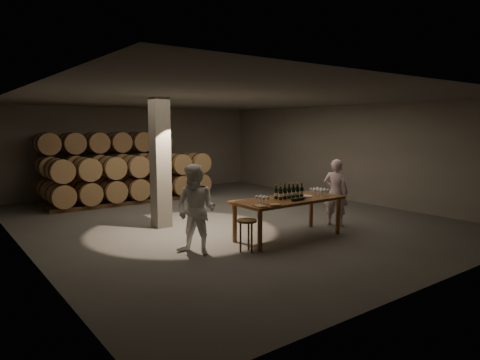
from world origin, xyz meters
TOP-DOWN VIEW (x-y plane):
  - room at (-1.80, 0.20)m, footprint 12.00×12.00m
  - tasting_table at (0.00, -2.50)m, footprint 2.60×1.10m
  - barrel_stack_back at (-1.35, 5.20)m, footprint 4.70×0.95m
  - barrel_stack_front at (-0.96, 3.80)m, footprint 5.48×0.95m
  - bottle_cluster at (0.07, -2.44)m, footprint 0.73×0.23m
  - lying_bottles at (-0.02, -2.83)m, footprint 0.44×0.07m
  - glass_cluster_left at (-0.85, -2.60)m, footprint 0.19×0.30m
  - glass_cluster_right at (0.94, -2.55)m, footprint 0.30×0.41m
  - plate at (0.53, -2.53)m, footprint 0.29×0.29m
  - notebook_near at (-0.82, -2.95)m, footprint 0.27×0.25m
  - notebook_corner at (-1.12, -2.87)m, footprint 0.26×0.31m
  - pen at (-0.69, -2.95)m, footprint 0.16×0.02m
  - stool at (-1.42, -2.81)m, footprint 0.40×0.40m
  - person_man at (1.79, -2.32)m, footprint 0.65×0.74m
  - person_woman at (-2.30, -2.32)m, footprint 1.01×1.08m

SIDE VIEW (x-z plane):
  - stool at x=-1.42m, z-range 0.21..0.87m
  - tasting_table at x=0.00m, z-range 0.35..1.25m
  - barrel_stack_front at x=-0.96m, z-range 0.04..1.61m
  - person_man at x=1.79m, z-range 0.00..1.69m
  - person_woman at x=-2.30m, z-range 0.00..1.78m
  - pen at x=-0.69m, z-range 0.90..0.91m
  - plate at x=0.53m, z-range 0.90..0.92m
  - notebook_corner at x=-1.12m, z-range 0.90..0.92m
  - notebook_near at x=-0.82m, z-range 0.90..0.93m
  - lying_bottles at x=-0.02m, z-range 0.90..0.97m
  - glass_cluster_right at x=0.94m, z-range 0.93..1.09m
  - glass_cluster_left at x=-0.85m, z-range 0.94..1.10m
  - bottle_cluster at x=0.07m, z-range 0.85..1.18m
  - barrel_stack_back at x=-1.35m, z-range 0.04..2.35m
  - room at x=-1.80m, z-range -4.40..7.60m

